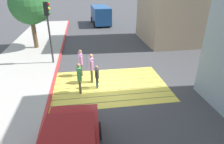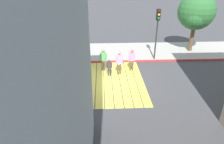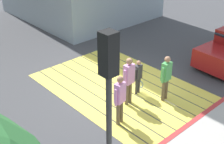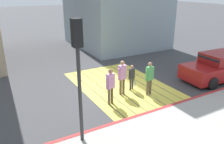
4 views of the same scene
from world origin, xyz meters
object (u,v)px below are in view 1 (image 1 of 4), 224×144
at_px(van_down_street, 101,15).
at_px(pedestrian_adult_lead, 91,66).
at_px(street_tree, 31,6).
at_px(traffic_light_corner, 48,21).
at_px(pedestrian_adult_trailing, 79,76).
at_px(pedestrian_child_with_racket, 97,76).
at_px(pedestrian_adult_side, 81,61).

xyz_separation_m(van_down_street, pedestrian_adult_lead, (-2.21, -16.67, -0.25)).
xyz_separation_m(street_tree, pedestrian_adult_lead, (4.35, -7.00, -2.60)).
relative_size(traffic_light_corner, street_tree, 0.80).
bearing_deg(pedestrian_adult_trailing, street_tree, 114.19).
relative_size(traffic_light_corner, pedestrian_child_with_racket, 3.13).
bearing_deg(pedestrian_adult_lead, van_down_street, 82.45).
xyz_separation_m(van_down_street, traffic_light_corner, (-4.78, -13.45, 1.76)).
bearing_deg(pedestrian_adult_side, pedestrian_adult_lead, -58.92).
relative_size(street_tree, pedestrian_adult_trailing, 3.11).
bearing_deg(pedestrian_child_with_racket, van_down_street, 83.55).
height_order(street_tree, pedestrian_adult_lead, street_tree).
bearing_deg(pedestrian_child_with_racket, street_tree, 120.67).
bearing_deg(street_tree, pedestrian_adult_lead, -58.17).
relative_size(street_tree, pedestrian_adult_side, 3.12).
height_order(traffic_light_corner, pedestrian_child_with_racket, traffic_light_corner).
bearing_deg(street_tree, pedestrian_adult_trailing, -65.81).
xyz_separation_m(traffic_light_corner, pedestrian_adult_trailing, (1.87, -4.36, -2.04)).
height_order(pedestrian_adult_trailing, pedestrian_adult_side, pedestrian_adult_trailing).
height_order(traffic_light_corner, pedestrian_adult_side, traffic_light_corner).
bearing_deg(pedestrian_adult_lead, traffic_light_corner, 128.51).
bearing_deg(van_down_street, pedestrian_adult_trailing, -99.25).
xyz_separation_m(street_tree, pedestrian_adult_trailing, (3.66, -8.14, -2.63)).
distance_m(traffic_light_corner, pedestrian_adult_trailing, 5.17).
xyz_separation_m(street_tree, pedestrian_child_with_racket, (4.59, -7.74, -2.86)).
distance_m(van_down_street, traffic_light_corner, 14.38).
height_order(pedestrian_adult_side, pedestrian_child_with_racket, pedestrian_adult_side).
distance_m(pedestrian_adult_lead, pedestrian_adult_trailing, 1.33).
bearing_deg(pedestrian_adult_side, traffic_light_corner, 131.40).
height_order(street_tree, pedestrian_child_with_racket, street_tree).
height_order(van_down_street, street_tree, street_tree).
bearing_deg(van_down_street, street_tree, -124.15).
height_order(traffic_light_corner, street_tree, street_tree).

